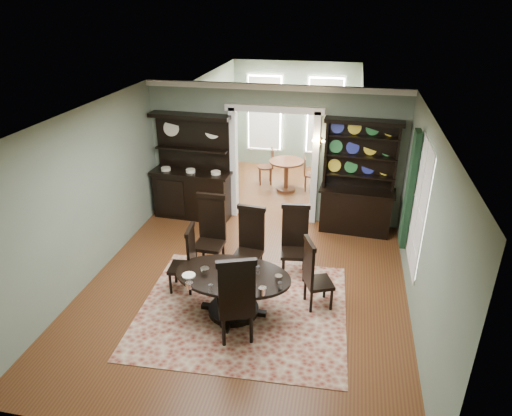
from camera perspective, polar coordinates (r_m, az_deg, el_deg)
The scene contains 19 objects.
room at distance 7.20m, azimuth -1.69°, elevation -0.09°, with size 5.51×6.01×3.01m.
parlor at distance 12.32m, azimuth 4.26°, elevation 10.44°, with size 3.51×3.50×3.01m.
doorway_trim at distance 9.88m, azimuth 2.26°, elevation 7.35°, with size 2.08×0.25×2.57m.
right_window at distance 7.92m, azimuth 19.21°, elevation 1.07°, with size 0.15×1.47×2.12m.
wall_sconce at distance 9.55m, azimuth 7.81°, elevation 8.20°, with size 0.27×0.21×0.21m.
rug at distance 7.60m, azimuth -1.64°, elevation -12.50°, with size 3.30×2.93×0.01m, color maroon.
dining_table at distance 7.25m, azimuth -2.90°, elevation -9.74°, with size 1.89×1.78×0.72m.
centerpiece at distance 7.06m, azimuth -2.25°, elevation -7.91°, with size 1.60×1.03×0.26m.
chair_far_left at distance 8.35m, azimuth -5.67°, elevation -2.76°, with size 0.55×0.51×1.43m.
chair_far_mid at distance 8.07m, azimuth -0.76°, elevation -4.09°, with size 0.54×0.51×1.33m.
chair_far_right at distance 8.16m, azimuth 4.86°, elevation -3.84°, with size 0.54×0.52×1.33m.
chair_end_left at distance 7.79m, azimuth -8.65°, elevation -6.16°, with size 0.47×0.49×1.21m.
chair_end_right at distance 7.36m, azimuth 7.18°, elevation -8.02°, with size 0.57×0.58×1.22m.
chair_near at distance 6.56m, azimuth -2.48°, elevation -11.21°, with size 0.68×0.66×1.45m.
sideboard at distance 10.33m, azimuth -7.92°, elevation 3.22°, with size 1.81×0.71×2.34m.
welsh_dresser at distance 9.78m, azimuth 12.53°, elevation 1.90°, with size 1.58×0.66×2.42m.
parlor_table at distance 11.72m, azimuth 3.81°, elevation 4.61°, with size 0.88×0.88×0.81m.
parlor_chair_left at distance 12.17m, azimuth 1.51°, elevation 5.41°, with size 0.45×0.43×0.97m.
parlor_chair_right at distance 11.83m, azimuth 6.57°, elevation 4.39°, with size 0.39×0.38×0.88m.
Camera 1 is at (1.52, -6.28, 4.66)m, focal length 32.00 mm.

